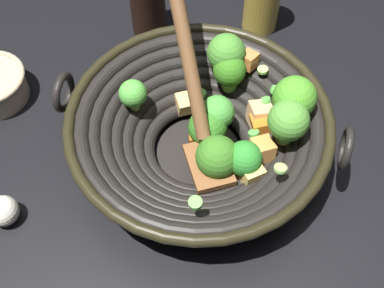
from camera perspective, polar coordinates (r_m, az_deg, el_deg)
The scene contains 3 objects.
ground_plane at distance 0.69m, azimuth 0.74°, elevation -1.25°, with size 4.00×4.00×0.00m, color black.
wok at distance 0.65m, azimuth 1.22°, elevation 1.77°, with size 0.34×0.37×0.26m.
garlic_bulb at distance 0.67m, azimuth -20.57°, elevation -7.10°, with size 0.04×0.04×0.04m, color silver.
Camera 1 is at (-0.38, -0.01, 0.58)m, focal length 47.16 mm.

